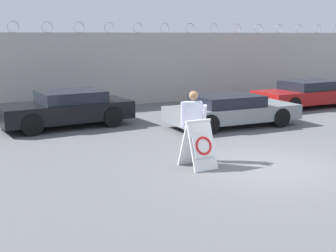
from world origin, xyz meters
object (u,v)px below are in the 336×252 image
(parked_car_front_coupe, at_px, (66,109))
(barricade_sign, at_px, (199,144))
(parked_car_rear_sedan, at_px, (231,110))
(security_guard, at_px, (193,122))
(parked_car_far_side, at_px, (305,94))

(parked_car_front_coupe, bearing_deg, barricade_sign, 98.78)
(parked_car_rear_sedan, bearing_deg, security_guard, -134.78)
(security_guard, bearing_deg, barricade_sign, -81.24)
(parked_car_front_coupe, relative_size, parked_car_far_side, 0.99)
(parked_car_front_coupe, bearing_deg, security_guard, 102.06)
(barricade_sign, height_order, parked_car_far_side, parked_car_far_side)
(barricade_sign, distance_m, parked_car_front_coupe, 6.67)
(security_guard, xyz_separation_m, parked_car_far_side, (8.82, 5.50, -0.40))
(security_guard, bearing_deg, parked_car_front_coupe, 132.73)
(barricade_sign, bearing_deg, parked_car_far_side, 30.44)
(barricade_sign, relative_size, parked_car_rear_sedan, 0.25)
(barricade_sign, relative_size, parked_car_front_coupe, 0.25)
(security_guard, height_order, parked_car_front_coupe, security_guard)
(parked_car_front_coupe, height_order, parked_car_rear_sedan, parked_car_front_coupe)
(parked_car_rear_sedan, relative_size, parked_car_far_side, 1.00)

